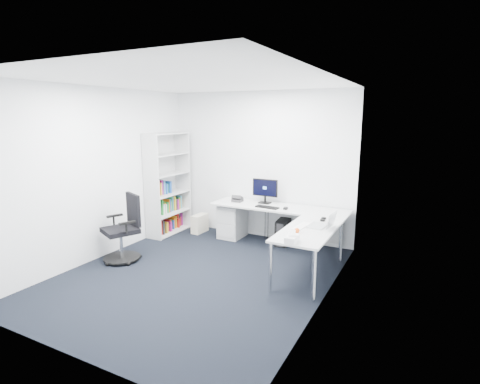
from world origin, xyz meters
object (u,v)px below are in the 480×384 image
at_px(laptop, 318,218).
at_px(task_chair, 120,229).
at_px(bookshelf, 168,184).
at_px(monitor, 265,191).
at_px(l_desk, 271,231).

bearing_deg(laptop, task_chair, -157.77).
relative_size(bookshelf, task_chair, 1.85).
bearing_deg(monitor, bookshelf, -167.94).
relative_size(task_chair, laptop, 3.11).
bearing_deg(bookshelf, monitor, 12.71).
relative_size(task_chair, monitor, 2.23).
relative_size(l_desk, monitor, 5.09).
bearing_deg(l_desk, laptop, -29.35).
bearing_deg(l_desk, bookshelf, 178.68).
distance_m(l_desk, bookshelf, 2.26).
distance_m(bookshelf, task_chair, 1.61).
height_order(task_chair, laptop, task_chair).
distance_m(bookshelf, laptop, 3.17).
height_order(l_desk, task_chair, task_chair).
height_order(bookshelf, task_chair, bookshelf).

